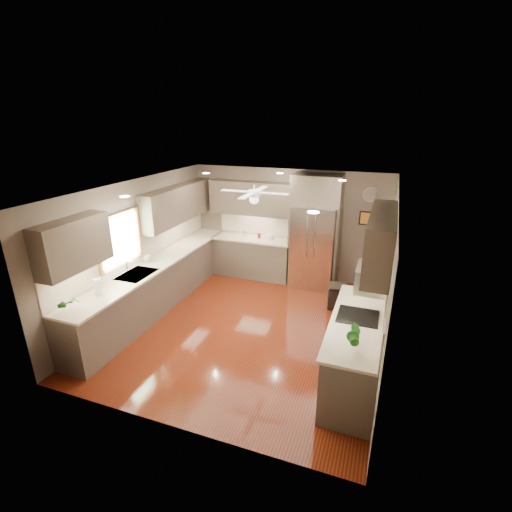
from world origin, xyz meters
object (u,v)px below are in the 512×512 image
Objects in this scene: potted_plant_left at (70,303)px; microwave at (371,278)px; canister_d at (259,236)px; refrigerator at (315,234)px; stool at (337,296)px; bowl at (269,239)px; canister_b at (245,233)px; soap_bottle at (148,257)px; potted_plant_right at (354,334)px; paper_towel at (98,287)px.

microwave is (3.97, 1.42, 0.38)m from potted_plant_left.
refrigerator reaches higher than canister_d.
microwave is at bearing -46.60° from canister_d.
refrigerator is 3.03m from microwave.
microwave is 2.29m from stool.
bowl is at bearing -7.24° from canister_d.
canister_b is 1.67m from refrigerator.
stool is (3.48, 1.18, -0.79)m from soap_bottle.
stool is (-0.63, 1.82, -1.24)m from microwave.
bowl is at bearing 121.57° from potted_plant_right.
potted_plant_left is at bearing -122.58° from refrigerator.
soap_bottle is 3.76m from stool.
soap_bottle is at bearing -130.06° from bowl.
potted_plant_left is 4.46m from bowl.
microwave reaches higher than paper_towel.
canister_d is 1.30m from refrigerator.
canister_b is 0.22× the size of microwave.
potted_plant_right reaches higher than potted_plant_left.
canister_d is at bearing 72.04° from potted_plant_left.
bowl is 2.07m from stool.
refrigerator is 1.47m from stool.
soap_bottle is 4.18m from microwave.
paper_towel reaches higher than soap_bottle.
canister_b is at bearing 127.69° from potted_plant_right.
stool is at bearing 100.87° from potted_plant_right.
canister_d is 0.26m from bowl.
stool is at bearing 44.20° from potted_plant_left.
canister_b is 2.44m from soap_bottle.
bowl is (0.26, -0.03, -0.03)m from canister_d.
soap_bottle reaches higher than bowl.
microwave is (4.11, -0.63, 0.45)m from soap_bottle.
stool is (2.35, -0.98, -0.77)m from canister_b.
potted_plant_right is at bearing 7.38° from potted_plant_left.
soap_bottle is 0.07× the size of refrigerator.
soap_bottle is 0.52× the size of potted_plant_right.
stool is 1.57× the size of paper_towel.
soap_bottle is at bearing 94.70° from paper_towel.
canister_d is 0.60× the size of soap_bottle.
microwave is (0.11, 0.92, 0.36)m from potted_plant_right.
paper_towel is at bearing 92.44° from potted_plant_left.
bowl is 3.64m from microwave.
potted_plant_right is (3.86, 0.50, 0.02)m from potted_plant_left.
potted_plant_left is at bearing -111.27° from bowl.
refrigerator is at bearing 36.69° from soap_bottle.
potted_plant_right is at bearing -71.45° from refrigerator.
refrigerator reaches higher than potted_plant_left.
soap_bottle is at bearing -143.31° from refrigerator.
microwave is at bearing 83.37° from potted_plant_right.
refrigerator reaches higher than soap_bottle.
paper_towel is (-0.02, 0.58, -0.02)m from potted_plant_left.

